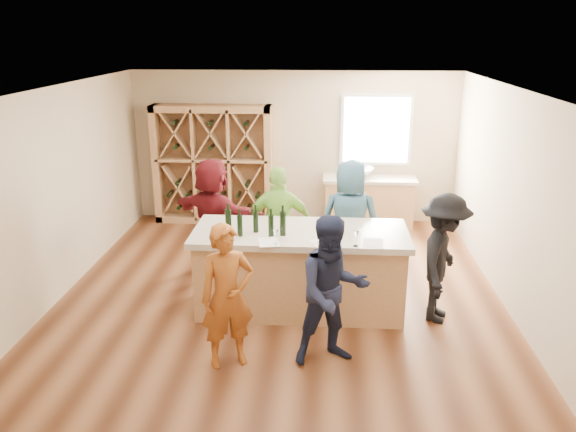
# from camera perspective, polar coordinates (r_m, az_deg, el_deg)

# --- Properties ---
(floor) EXTENTS (6.00, 7.00, 0.10)m
(floor) POSITION_cam_1_polar(r_m,az_deg,el_deg) (7.71, -0.85, -8.94)
(floor) COLOR brown
(floor) RESTS_ON ground
(ceiling) EXTENTS (6.00, 7.00, 0.10)m
(ceiling) POSITION_cam_1_polar(r_m,az_deg,el_deg) (6.88, -0.97, 13.03)
(ceiling) COLOR white
(ceiling) RESTS_ON ground
(wall_back) EXTENTS (6.00, 0.10, 2.80)m
(wall_back) POSITION_cam_1_polar(r_m,az_deg,el_deg) (10.60, 0.65, 7.04)
(wall_back) COLOR #C4AF8E
(wall_back) RESTS_ON ground
(wall_front) EXTENTS (6.00, 0.10, 2.80)m
(wall_front) POSITION_cam_1_polar(r_m,az_deg,el_deg) (3.93, -5.19, -13.93)
(wall_front) COLOR #C4AF8E
(wall_front) RESTS_ON ground
(wall_left) EXTENTS (0.10, 7.00, 2.80)m
(wall_left) POSITION_cam_1_polar(r_m,az_deg,el_deg) (8.00, -23.24, 1.71)
(wall_left) COLOR #C4AF8E
(wall_left) RESTS_ON ground
(wall_right) EXTENTS (0.10, 7.00, 2.80)m
(wall_right) POSITION_cam_1_polar(r_m,az_deg,el_deg) (7.56, 22.80, 0.85)
(wall_right) COLOR #C4AF8E
(wall_right) RESTS_ON ground
(window_frame) EXTENTS (1.30, 0.06, 1.30)m
(window_frame) POSITION_cam_1_polar(r_m,az_deg,el_deg) (10.49, 8.94, 8.63)
(window_frame) COLOR white
(window_frame) RESTS_ON wall_back
(window_pane) EXTENTS (1.18, 0.01, 1.18)m
(window_pane) POSITION_cam_1_polar(r_m,az_deg,el_deg) (10.45, 8.96, 8.60)
(window_pane) COLOR white
(window_pane) RESTS_ON wall_back
(wine_rack) EXTENTS (2.20, 0.45, 2.20)m
(wine_rack) POSITION_cam_1_polar(r_m,az_deg,el_deg) (10.58, -7.61, 5.19)
(wine_rack) COLOR tan
(wine_rack) RESTS_ON floor
(back_counter_base) EXTENTS (1.60, 0.58, 0.86)m
(back_counter_base) POSITION_cam_1_polar(r_m,az_deg,el_deg) (10.52, 8.17, 1.30)
(back_counter_base) COLOR tan
(back_counter_base) RESTS_ON floor
(back_counter_top) EXTENTS (1.70, 0.62, 0.06)m
(back_counter_top) POSITION_cam_1_polar(r_m,az_deg,el_deg) (10.39, 8.28, 3.72)
(back_counter_top) COLOR #BDB29B
(back_counter_top) RESTS_ON back_counter_base
(sink) EXTENTS (0.54, 0.54, 0.19)m
(sink) POSITION_cam_1_polar(r_m,az_deg,el_deg) (10.35, 7.21, 4.41)
(sink) COLOR silver
(sink) RESTS_ON back_counter_top
(faucet) EXTENTS (0.02, 0.02, 0.30)m
(faucet) POSITION_cam_1_polar(r_m,az_deg,el_deg) (10.51, 7.16, 4.95)
(faucet) COLOR silver
(faucet) RESTS_ON back_counter_top
(tasting_counter_base) EXTENTS (2.60, 1.00, 1.00)m
(tasting_counter_base) POSITION_cam_1_polar(r_m,az_deg,el_deg) (7.31, 1.24, -5.77)
(tasting_counter_base) COLOR tan
(tasting_counter_base) RESTS_ON floor
(tasting_counter_top) EXTENTS (2.72, 1.12, 0.08)m
(tasting_counter_top) POSITION_cam_1_polar(r_m,az_deg,el_deg) (7.11, 1.27, -1.80)
(tasting_counter_top) COLOR #BDB29B
(tasting_counter_top) RESTS_ON tasting_counter_base
(wine_bottle_a) EXTENTS (0.08, 0.08, 0.32)m
(wine_bottle_a) POSITION_cam_1_polar(r_m,az_deg,el_deg) (6.98, -6.08, -0.56)
(wine_bottle_a) COLOR black
(wine_bottle_a) RESTS_ON tasting_counter_top
(wine_bottle_b) EXTENTS (0.08, 0.08, 0.27)m
(wine_bottle_b) POSITION_cam_1_polar(r_m,az_deg,el_deg) (6.90, -4.91, -0.97)
(wine_bottle_b) COLOR black
(wine_bottle_b) RESTS_ON tasting_counter_top
(wine_bottle_c) EXTENTS (0.08, 0.08, 0.27)m
(wine_bottle_c) POSITION_cam_1_polar(r_m,az_deg,el_deg) (7.01, -3.30, -0.58)
(wine_bottle_c) COLOR black
(wine_bottle_c) RESTS_ON tasting_counter_top
(wine_bottle_d) EXTENTS (0.08, 0.08, 0.27)m
(wine_bottle_d) POSITION_cam_1_polar(r_m,az_deg,el_deg) (6.86, -1.73, -0.99)
(wine_bottle_d) COLOR black
(wine_bottle_d) RESTS_ON tasting_counter_top
(wine_bottle_e) EXTENTS (0.09, 0.09, 0.30)m
(wine_bottle_e) POSITION_cam_1_polar(r_m,az_deg,el_deg) (6.88, -0.53, -0.78)
(wine_bottle_e) COLOR black
(wine_bottle_e) RESTS_ON tasting_counter_top
(wine_glass_a) EXTENTS (0.07, 0.07, 0.19)m
(wine_glass_a) POSITION_cam_1_polar(r_m,az_deg,el_deg) (6.61, -1.22, -2.12)
(wine_glass_a) COLOR white
(wine_glass_a) RESTS_ON tasting_counter_top
(wine_glass_b) EXTENTS (0.06, 0.06, 0.16)m
(wine_glass_b) POSITION_cam_1_polar(r_m,az_deg,el_deg) (6.65, 3.12, -2.17)
(wine_glass_b) COLOR white
(wine_glass_b) RESTS_ON tasting_counter_top
(wine_glass_c) EXTENTS (0.09, 0.09, 0.19)m
(wine_glass_c) POSITION_cam_1_polar(r_m,az_deg,el_deg) (6.61, 6.92, -2.28)
(wine_glass_c) COLOR white
(wine_glass_c) RESTS_ON tasting_counter_top
(wine_glass_d) EXTENTS (0.07, 0.07, 0.19)m
(wine_glass_d) POSITION_cam_1_polar(r_m,az_deg,el_deg) (6.87, 4.48, -1.40)
(wine_glass_d) COLOR white
(wine_glass_d) RESTS_ON tasting_counter_top
(tasting_menu_a) EXTENTS (0.30, 0.37, 0.00)m
(tasting_menu_a) POSITION_cam_1_polar(r_m,az_deg,el_deg) (6.72, -1.98, -2.65)
(tasting_menu_a) COLOR white
(tasting_menu_a) RESTS_ON tasting_counter_top
(tasting_menu_b) EXTENTS (0.35, 0.39, 0.00)m
(tasting_menu_b) POSITION_cam_1_polar(r_m,az_deg,el_deg) (6.68, 3.64, -2.82)
(tasting_menu_b) COLOR white
(tasting_menu_b) RESTS_ON tasting_counter_top
(tasting_menu_c) EXTENTS (0.27, 0.35, 0.00)m
(tasting_menu_c) POSITION_cam_1_polar(r_m,az_deg,el_deg) (6.77, 8.64, -2.71)
(tasting_menu_c) COLOR white
(tasting_menu_c) RESTS_ON tasting_counter_top
(person_near_left) EXTENTS (0.71, 0.63, 1.61)m
(person_near_left) POSITION_cam_1_polar(r_m,az_deg,el_deg) (6.05, -6.17, -8.13)
(person_near_left) COLOR #994C19
(person_near_left) RESTS_ON floor
(person_near_right) EXTENTS (0.92, 0.68, 1.68)m
(person_near_right) POSITION_cam_1_polar(r_m,az_deg,el_deg) (6.06, 4.55, -7.64)
(person_near_right) COLOR #191E38
(person_near_right) RESTS_ON floor
(person_server) EXTENTS (0.82, 1.17, 1.64)m
(person_server) POSITION_cam_1_polar(r_m,az_deg,el_deg) (7.17, 15.46, -4.19)
(person_server) COLOR black
(person_server) RESTS_ON floor
(person_far_mid) EXTENTS (1.03, 0.59, 1.69)m
(person_far_mid) POSITION_cam_1_polar(r_m,az_deg,el_deg) (8.01, -0.90, -0.89)
(person_far_mid) COLOR #8CC64C
(person_far_mid) RESTS_ON floor
(person_far_right) EXTENTS (0.92, 0.64, 1.79)m
(person_far_right) POSITION_cam_1_polar(r_m,az_deg,el_deg) (8.05, 6.30, -0.55)
(person_far_right) COLOR #335972
(person_far_right) RESTS_ON floor
(person_far_left) EXTENTS (1.71, 1.30, 1.76)m
(person_far_left) POSITION_cam_1_polar(r_m,az_deg,el_deg) (8.33, -7.58, -0.06)
(person_far_left) COLOR #590F14
(person_far_left) RESTS_ON floor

